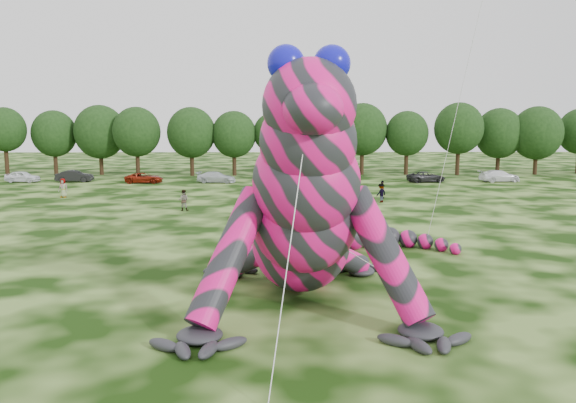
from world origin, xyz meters
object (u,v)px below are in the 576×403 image
at_px(spectator_5, 330,208).
at_px(spectator_2, 381,193).
at_px(tree_10, 317,137).
at_px(car_0, 22,177).
at_px(car_6, 426,177).
at_px(tree_4, 55,143).
at_px(inflatable_gecko, 299,176).
at_px(car_4, 287,179).
at_px(car_7, 499,176).
at_px(tree_3, 5,142).
at_px(car_5, 340,177).
at_px(tree_7, 192,141).
at_px(car_2, 144,178).
at_px(tree_9, 272,144).
at_px(spectator_3, 382,189).
at_px(car_1, 75,176).
at_px(car_3, 216,177).
at_px(tree_6, 137,141).
at_px(tree_14, 499,141).
at_px(tree_5, 100,140).
at_px(spectator_1, 183,200).
at_px(tree_13, 458,139).
at_px(tree_8, 234,143).
at_px(tree_11, 362,139).
at_px(tree_12, 407,143).
at_px(spectator_4, 63,188).
at_px(tree_15, 537,140).

height_order(spectator_5, spectator_2, spectator_2).
bearing_deg(tree_10, spectator_5, -92.45).
relative_size(car_0, car_6, 0.89).
bearing_deg(tree_4, inflatable_gecko, -59.68).
bearing_deg(car_4, car_7, -92.91).
bearing_deg(tree_3, car_7, -8.10).
bearing_deg(car_0, car_5, -84.05).
height_order(tree_4, tree_7, tree_7).
relative_size(tree_10, car_2, 2.30).
height_order(tree_9, spectator_3, tree_9).
relative_size(car_1, car_3, 0.94).
bearing_deg(car_3, car_7, -81.83).
height_order(car_4, spectator_3, spectator_3).
distance_m(tree_6, tree_9, 18.64).
bearing_deg(spectator_5, tree_14, 47.21).
relative_size(tree_4, tree_5, 0.92).
relative_size(tree_5, spectator_1, 5.53).
xyz_separation_m(tree_10, spectator_5, (-1.62, -37.79, -4.38)).
distance_m(tree_13, car_1, 51.46).
bearing_deg(tree_14, tree_5, -179.71).
distance_m(tree_6, car_1, 10.78).
relative_size(tree_7, tree_8, 1.06).
relative_size(car_5, spectator_2, 2.18).
distance_m(spectator_3, spectator_1, 19.56).
bearing_deg(car_4, tree_9, 3.01).
xyz_separation_m(tree_4, spectator_1, (23.58, -33.39, -3.64)).
bearing_deg(tree_11, tree_12, -4.18).
distance_m(inflatable_gecko, tree_3, 66.11).
height_order(car_7, spectator_1, spectator_1).
xyz_separation_m(tree_3, car_5, (45.25, -9.56, -4.08)).
distance_m(spectator_5, spectator_4, 28.45).
bearing_deg(car_0, tree_5, -26.10).
height_order(tree_10, car_1, tree_10).
bearing_deg(tree_12, tree_8, -178.22).
height_order(tree_12, spectator_3, tree_12).
bearing_deg(spectator_4, spectator_2, -1.12).
bearing_deg(tree_6, tree_12, 1.61).
height_order(tree_9, car_3, tree_9).
relative_size(tree_3, tree_15, 0.98).
bearing_deg(spectator_5, car_6, 54.99).
xyz_separation_m(tree_8, tree_9, (5.28, 0.36, -0.13)).
bearing_deg(spectator_3, car_6, -6.61).
relative_size(tree_4, tree_13, 0.89).
bearing_deg(tree_7, car_3, -65.30).
relative_size(tree_9, car_2, 1.90).
height_order(tree_12, spectator_2, tree_12).
xyz_separation_m(tree_10, spectator_2, (3.98, -28.67, -4.36)).
bearing_deg(tree_15, tree_10, 178.51).
bearing_deg(tree_5, spectator_3, -36.11).
xyz_separation_m(inflatable_gecko, spectator_1, (-8.82, 22.02, -4.12)).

